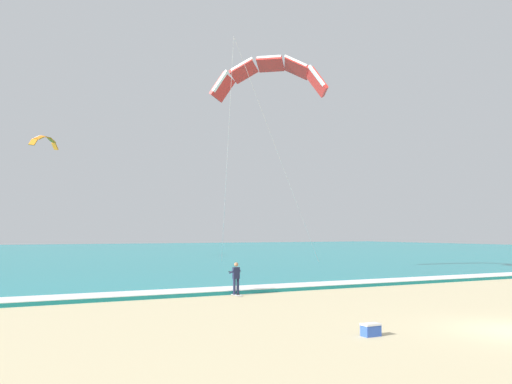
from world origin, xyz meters
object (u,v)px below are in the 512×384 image
object	(u,v)px
kite_primary	(270,74)
surfboard	(236,295)
cooler_box	(371,330)
kite_distant	(45,141)
kitesurfer	(236,277)

from	to	relation	value
kite_primary	surfboard	bearing A→B (deg)	-127.91
surfboard	cooler_box	bearing A→B (deg)	-93.76
kite_distant	cooler_box	distance (m)	52.29
cooler_box	kitesurfer	bearing A→B (deg)	86.24
kitesurfer	cooler_box	distance (m)	11.92
surfboard	cooler_box	distance (m)	11.88
kite_primary	cooler_box	world-z (taller)	kite_primary
surfboard	kite_primary	distance (m)	17.98
kite_distant	cooler_box	world-z (taller)	kite_distant
kite_primary	kite_distant	bearing A→B (deg)	112.41
kite_distant	cooler_box	size ratio (longest dim) A/B	5.81
kitesurfer	kite_primary	world-z (taller)	kite_primary
kite_primary	cooler_box	distance (m)	25.75
kite_primary	kitesurfer	bearing A→B (deg)	-127.97
surfboard	kite_distant	xyz separation A→B (m)	(-6.10, 38.43, 13.51)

